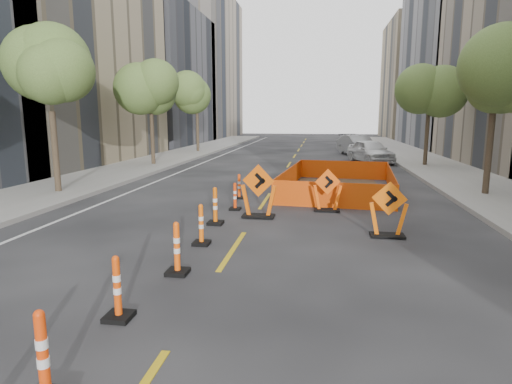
% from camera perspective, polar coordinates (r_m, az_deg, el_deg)
% --- Properties ---
extents(ground_plane, '(140.00, 140.00, 0.00)m').
position_cam_1_polar(ground_plane, '(6.69, -10.35, -18.02)').
color(ground_plane, black).
extents(sidewalk_left, '(4.00, 90.00, 0.15)m').
position_cam_1_polar(sidewalk_left, '(20.95, -23.21, 0.92)').
color(sidewalk_left, gray).
rests_on(sidewalk_left, ground).
extents(sidewalk_right, '(4.00, 90.00, 0.15)m').
position_cam_1_polar(sidewalk_right, '(19.15, 29.89, -0.41)').
color(sidewalk_right, gray).
rests_on(sidewalk_right, ground).
extents(bld_left_d, '(12.00, 16.00, 14.00)m').
position_cam_1_polar(bld_left_d, '(48.78, -14.85, 14.38)').
color(bld_left_d, '#4C4C51').
rests_on(bld_left_d, ground).
extents(bld_left_e, '(12.00, 20.00, 20.00)m').
position_cam_1_polar(bld_left_e, '(64.41, -8.99, 16.17)').
color(bld_left_e, gray).
rests_on(bld_left_e, ground).
extents(bld_right_d, '(12.00, 18.00, 20.00)m').
position_cam_1_polar(bld_right_d, '(48.64, 27.78, 17.15)').
color(bld_right_d, gray).
rests_on(bld_right_d, ground).
extents(bld_right_e, '(12.00, 14.00, 16.00)m').
position_cam_1_polar(bld_right_e, '(66.07, 22.34, 13.65)').
color(bld_right_e, tan).
rests_on(bld_right_e, ground).
extents(tree_l_b, '(2.80, 2.80, 5.95)m').
position_cam_1_polar(tree_l_b, '(18.76, -25.85, 13.41)').
color(tree_l_b, '#382B1E').
rests_on(tree_l_b, ground).
extents(tree_l_c, '(2.80, 2.80, 5.95)m').
position_cam_1_polar(tree_l_c, '(27.63, -13.89, 12.75)').
color(tree_l_c, '#382B1E').
rests_on(tree_l_c, ground).
extents(tree_l_d, '(2.80, 2.80, 5.95)m').
position_cam_1_polar(tree_l_d, '(37.08, -7.89, 12.22)').
color(tree_l_d, '#382B1E').
rests_on(tree_l_d, ground).
extents(tree_r_b, '(2.80, 2.80, 5.95)m').
position_cam_1_polar(tree_r_b, '(18.74, 29.37, 13.13)').
color(tree_r_b, '#382B1E').
rests_on(tree_r_b, ground).
extents(tree_r_c, '(2.80, 2.80, 5.95)m').
position_cam_1_polar(tree_r_c, '(28.33, 22.16, 12.24)').
color(tree_r_c, '#382B1E').
rests_on(tree_r_c, ground).
extents(channelizer_2, '(0.44, 0.44, 1.11)m').
position_cam_1_polar(channelizer_2, '(5.48, -26.53, -19.14)').
color(channelizer_2, '#E33A09').
rests_on(channelizer_2, ground).
extents(channelizer_3, '(0.41, 0.41, 1.04)m').
position_cam_1_polar(channelizer_3, '(7.10, -18.02, -12.04)').
color(channelizer_3, '#DE4309').
rests_on(channelizer_3, ground).
extents(channelizer_4, '(0.43, 0.43, 1.08)m').
position_cam_1_polar(channelizer_4, '(8.72, -10.50, -7.37)').
color(channelizer_4, '#FF550A').
rests_on(channelizer_4, ground).
extents(channelizer_5, '(0.40, 0.40, 1.02)m').
position_cam_1_polar(channelizer_5, '(10.58, -7.32, -4.32)').
color(channelizer_5, '#F7600A').
rests_on(channelizer_5, ground).
extents(channelizer_6, '(0.44, 0.44, 1.11)m').
position_cam_1_polar(channelizer_6, '(12.48, -5.46, -1.85)').
color(channelizer_6, '#DB5A09').
rests_on(channelizer_6, ground).
extents(channelizer_7, '(0.37, 0.37, 0.93)m').
position_cam_1_polar(channelizer_7, '(14.37, -2.82, -0.58)').
color(channelizer_7, '#E23A09').
rests_on(channelizer_7, ground).
extents(channelizer_8, '(0.37, 0.37, 0.95)m').
position_cam_1_polar(channelizer_8, '(16.34, -2.26, 0.77)').
color(channelizer_8, '#E14009').
rests_on(channelizer_8, ground).
extents(chevron_sign_left, '(1.20, 0.82, 1.67)m').
position_cam_1_polar(chevron_sign_left, '(13.22, 0.34, 0.12)').
color(chevron_sign_left, '#E15709').
rests_on(chevron_sign_left, ground).
extents(chevron_sign_center, '(1.08, 0.83, 1.43)m').
position_cam_1_polar(chevron_sign_center, '(14.30, 9.50, 0.25)').
color(chevron_sign_center, '#F3530A').
rests_on(chevron_sign_center, ground).
extents(chevron_sign_right, '(1.09, 0.78, 1.47)m').
position_cam_1_polar(chevron_sign_right, '(11.64, 17.26, -2.23)').
color(chevron_sign_right, '#E95F09').
rests_on(chevron_sign_right, ground).
extents(safety_fence, '(4.90, 7.58, 0.90)m').
position_cam_1_polar(safety_fence, '(18.40, 10.99, 1.57)').
color(safety_fence, '#FC610D').
rests_on(safety_fence, ground).
extents(parked_car_near, '(3.19, 4.93, 1.56)m').
position_cam_1_polar(parked_car_near, '(29.83, 15.01, 5.29)').
color(parked_car_near, white).
rests_on(parked_car_near, ground).
extents(parked_car_mid, '(3.21, 5.16, 1.60)m').
position_cam_1_polar(parked_car_mid, '(35.07, 13.37, 6.07)').
color(parked_car_mid, '#9A9B9F').
rests_on(parked_car_mid, ground).
extents(parked_car_far, '(3.38, 5.35, 1.45)m').
position_cam_1_polar(parked_car_far, '(40.60, 13.20, 6.49)').
color(parked_car_far, black).
rests_on(parked_car_far, ground).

